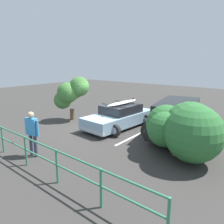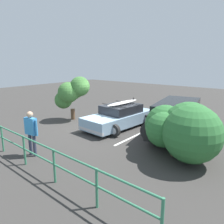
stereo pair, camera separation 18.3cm
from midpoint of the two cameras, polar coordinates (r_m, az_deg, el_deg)
name	(u,v)px [view 1 (the left image)]	position (r m, az deg, el deg)	size (l,w,h in m)	color
ground_plane	(100,127)	(11.89, -3.55, -4.04)	(44.00, 44.00, 0.02)	#383533
parking_stripe	(142,132)	(11.14, 7.46, -5.28)	(4.53, 0.12, 0.00)	silver
sedan_car	(119,116)	(11.79, 1.50, -1.16)	(2.52, 4.31, 1.50)	#8CADC6
suv_car	(177,117)	(10.84, 16.10, -1.39)	(3.12, 4.61, 1.67)	black
person_bystander	(32,130)	(8.62, -20.73, -4.39)	(0.66, 0.27, 1.72)	#33384C
railing_fence	(40,153)	(7.35, -19.04, -10.08)	(8.79, 0.33, 1.05)	#387F5B
bush_near_left	(71,92)	(13.16, -11.04, 5.09)	(2.02, 1.69, 2.63)	brown
bush_near_right	(183,130)	(8.44, 17.51, -4.61)	(3.10, 2.67, 2.12)	brown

